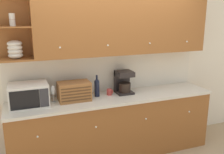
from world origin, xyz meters
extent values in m
plane|color=tan|center=(0.00, 0.00, 0.00)|extent=(24.00, 24.00, 0.00)
cube|color=silver|center=(0.00, 0.03, 1.30)|extent=(5.38, 0.06, 2.60)
cube|color=#935628|center=(0.00, -0.29, 0.45)|extent=(2.98, 0.58, 0.89)
cube|color=silver|center=(0.00, -0.31, 0.91)|extent=(3.00, 0.61, 0.04)
sphere|color=white|center=(-1.12, -0.59, 0.64)|extent=(0.03, 0.03, 0.03)
sphere|color=white|center=(-0.37, -0.59, 0.64)|extent=(0.03, 0.03, 0.03)
sphere|color=white|center=(0.37, -0.59, 0.64)|extent=(0.03, 0.03, 0.03)
sphere|color=white|center=(1.12, -0.59, 0.64)|extent=(0.03, 0.03, 0.03)
cube|color=silver|center=(0.00, -0.01, 1.23)|extent=(2.98, 0.01, 0.60)
cube|color=#935628|center=(0.21, -0.17, 1.96)|extent=(2.56, 0.33, 0.86)
cube|color=#935628|center=(-1.28, -0.01, 1.96)|extent=(0.42, 0.02, 0.86)
cube|color=#935628|center=(-1.28, -0.17, 1.54)|extent=(0.42, 0.33, 0.02)
cube|color=#935628|center=(-1.28, -0.17, 1.94)|extent=(0.42, 0.33, 0.02)
sphere|color=white|center=(-0.75, -0.34, 1.69)|extent=(0.03, 0.03, 0.03)
sphere|color=white|center=(-0.11, -0.34, 1.69)|extent=(0.03, 0.03, 0.03)
sphere|color=white|center=(0.53, -0.34, 1.69)|extent=(0.03, 0.03, 0.03)
sphere|color=white|center=(1.17, -0.34, 1.69)|extent=(0.03, 0.03, 0.03)
ellipsoid|color=silver|center=(-1.28, -0.17, 1.59)|extent=(0.18, 0.18, 0.08)
ellipsoid|color=silver|center=(-1.28, -0.17, 1.64)|extent=(0.18, 0.18, 0.08)
ellipsoid|color=silver|center=(-1.28, -0.17, 1.69)|extent=(0.18, 0.18, 0.08)
ellipsoid|color=silver|center=(-1.28, -0.17, 1.74)|extent=(0.18, 0.18, 0.08)
cylinder|color=silver|center=(-1.28, -0.17, 1.99)|extent=(0.07, 0.07, 0.07)
cylinder|color=silver|center=(-1.28, -0.17, 2.07)|extent=(0.07, 0.07, 0.08)
cube|color=silver|center=(-1.17, -0.25, 1.08)|extent=(0.49, 0.38, 0.30)
cube|color=black|center=(-1.23, -0.44, 1.08)|extent=(0.34, 0.01, 0.24)
cube|color=#2D2D33|center=(-0.99, -0.44, 1.08)|extent=(0.11, 0.01, 0.24)
cylinder|color=silver|center=(-0.86, -0.21, 0.94)|extent=(0.07, 0.07, 0.01)
cylinder|color=silver|center=(-0.86, -0.21, 0.99)|extent=(0.01, 0.01, 0.09)
ellipsoid|color=silver|center=(-0.86, -0.21, 1.10)|extent=(0.07, 0.07, 0.13)
cube|color=#996033|center=(-0.58, -0.25, 1.06)|extent=(0.44, 0.27, 0.26)
cube|color=#54351C|center=(-0.58, -0.39, 0.98)|extent=(0.40, 0.01, 0.02)
cube|color=#54351C|center=(-0.58, -0.39, 1.02)|extent=(0.40, 0.01, 0.02)
cube|color=#54351C|center=(-0.58, -0.39, 1.06)|extent=(0.40, 0.01, 0.02)
cube|color=#54351C|center=(-0.58, -0.39, 1.11)|extent=(0.40, 0.01, 0.02)
cube|color=#54351C|center=(-0.58, -0.39, 1.15)|extent=(0.40, 0.01, 0.02)
cylinder|color=black|center=(-0.23, -0.20, 1.04)|extent=(0.07, 0.07, 0.22)
sphere|color=black|center=(-0.23, -0.20, 1.15)|extent=(0.07, 0.07, 0.07)
cylinder|color=black|center=(-0.23, -0.20, 1.21)|extent=(0.03, 0.03, 0.07)
cylinder|color=#B73D38|center=(-0.04, -0.20, 0.98)|extent=(0.08, 0.08, 0.09)
torus|color=#B73D38|center=(0.00, -0.20, 0.98)|extent=(0.01, 0.06, 0.06)
cube|color=black|center=(0.19, -0.21, 0.95)|extent=(0.24, 0.24, 0.03)
cylinder|color=black|center=(0.19, -0.23, 1.03)|extent=(0.18, 0.18, 0.14)
cube|color=black|center=(0.19, -0.12, 1.11)|extent=(0.24, 0.05, 0.34)
cube|color=black|center=(0.19, -0.21, 1.24)|extent=(0.24, 0.24, 0.08)
camera|label=1|loc=(-1.25, -3.50, 2.11)|focal=40.00mm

